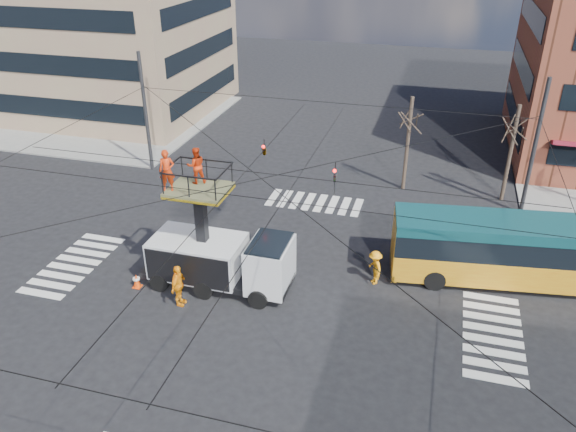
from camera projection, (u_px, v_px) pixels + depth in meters
The scene contains 11 objects.
ground at pixel (264, 296), 25.73m from camera, with size 120.00×120.00×0.00m, color black.
sidewalk_nw at pixel (108, 118), 48.60m from camera, with size 18.00×18.00×0.12m, color slate.
crosswalks at pixel (264, 296), 25.72m from camera, with size 22.40×22.40×0.02m, color silver, non-canonical shape.
overhead_network at pixel (263, 209), 24.08m from camera, with size 24.24×24.24×8.00m.
tree_a at pixel (410, 119), 33.84m from camera, with size 2.00×2.00×6.00m.
tree_b at pixel (515, 128), 32.41m from camera, with size 2.00×2.00×6.00m.
utility_truck at pixel (219, 246), 25.50m from camera, with size 7.00×2.66×6.78m.
city_bus at pixel (536, 251), 25.90m from camera, with size 13.34×4.35×3.20m.
traffic_cone at pixel (137, 281), 26.21m from camera, with size 0.36×0.36×0.71m, color #F6430A.
worker_ground at pixel (178, 286), 24.72m from camera, with size 1.18×0.49×2.01m, color orange.
flagger at pixel (375, 267), 26.27m from camera, with size 1.11×0.64×1.72m, color orange.
Camera 1 is at (6.76, -19.93, 15.30)m, focal length 35.00 mm.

